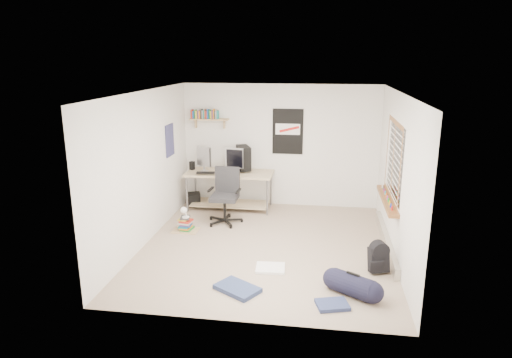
# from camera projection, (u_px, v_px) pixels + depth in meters

# --- Properties ---
(floor) EXTENTS (4.00, 4.50, 0.01)m
(floor) POSITION_uv_depth(u_px,v_px,m) (266.00, 246.00, 7.51)
(floor) COLOR gray
(floor) RESTS_ON ground
(ceiling) EXTENTS (4.00, 4.50, 0.01)m
(ceiling) POSITION_uv_depth(u_px,v_px,m) (267.00, 92.00, 6.86)
(ceiling) COLOR white
(ceiling) RESTS_ON ground
(back_wall) EXTENTS (4.00, 0.01, 2.50)m
(back_wall) POSITION_uv_depth(u_px,v_px,m) (280.00, 146.00, 9.34)
(back_wall) COLOR silver
(back_wall) RESTS_ON ground
(left_wall) EXTENTS (0.01, 4.50, 2.50)m
(left_wall) POSITION_uv_depth(u_px,v_px,m) (145.00, 168.00, 7.47)
(left_wall) COLOR silver
(left_wall) RESTS_ON ground
(right_wall) EXTENTS (0.01, 4.50, 2.50)m
(right_wall) POSITION_uv_depth(u_px,v_px,m) (398.00, 177.00, 6.90)
(right_wall) COLOR silver
(right_wall) RESTS_ON ground
(desk) EXTENTS (1.89, 1.26, 0.79)m
(desk) POSITION_uv_depth(u_px,v_px,m) (230.00, 191.00, 9.30)
(desk) COLOR tan
(desk) RESTS_ON floor
(monitor_left) EXTENTS (0.35, 0.26, 0.40)m
(monitor_left) POSITION_uv_depth(u_px,v_px,m) (204.00, 161.00, 9.18)
(monitor_left) COLOR #959599
(monitor_left) RESTS_ON desk
(monitor_right) EXTENTS (0.38, 0.14, 0.40)m
(monitor_right) POSITION_uv_depth(u_px,v_px,m) (234.00, 163.00, 8.99)
(monitor_right) COLOR #A5A5AA
(monitor_right) RESTS_ON desk
(pc_tower) EXTENTS (0.38, 0.50, 0.48)m
(pc_tower) POSITION_uv_depth(u_px,v_px,m) (244.00, 158.00, 9.25)
(pc_tower) COLOR black
(pc_tower) RESTS_ON desk
(keyboard) EXTENTS (0.37, 0.17, 0.02)m
(keyboard) POSITION_uv_depth(u_px,v_px,m) (206.00, 173.00, 9.00)
(keyboard) COLOR black
(keyboard) RESTS_ON desk
(speaker_left) EXTENTS (0.11, 0.11, 0.17)m
(speaker_left) POSITION_uv_depth(u_px,v_px,m) (192.00, 166.00, 9.25)
(speaker_left) COLOR black
(speaker_left) RESTS_ON desk
(speaker_right) EXTENTS (0.10, 0.10, 0.16)m
(speaker_right) POSITION_uv_depth(u_px,v_px,m) (234.00, 167.00, 9.15)
(speaker_right) COLOR black
(speaker_right) RESTS_ON desk
(office_chair) EXTENTS (0.72, 0.72, 1.04)m
(office_chair) POSITION_uv_depth(u_px,v_px,m) (224.00, 198.00, 8.44)
(office_chair) COLOR #252528
(office_chair) RESTS_ON floor
(wall_shelf) EXTENTS (0.80, 0.22, 0.24)m
(wall_shelf) POSITION_uv_depth(u_px,v_px,m) (209.00, 119.00, 9.30)
(wall_shelf) COLOR tan
(wall_shelf) RESTS_ON back_wall
(poster_back_wall) EXTENTS (0.62, 0.03, 0.92)m
(poster_back_wall) POSITION_uv_depth(u_px,v_px,m) (288.00, 132.00, 9.22)
(poster_back_wall) COLOR black
(poster_back_wall) RESTS_ON back_wall
(poster_left_wall) EXTENTS (0.02, 0.42, 0.60)m
(poster_left_wall) POSITION_uv_depth(u_px,v_px,m) (170.00, 140.00, 8.55)
(poster_left_wall) COLOR navy
(poster_left_wall) RESTS_ON left_wall
(window) EXTENTS (0.10, 1.50, 1.26)m
(window) POSITION_uv_depth(u_px,v_px,m) (392.00, 160.00, 7.15)
(window) COLOR brown
(window) RESTS_ON right_wall
(baseboard_heater) EXTENTS (0.08, 2.50, 0.18)m
(baseboard_heater) POSITION_uv_depth(u_px,v_px,m) (386.00, 241.00, 7.50)
(baseboard_heater) COLOR #B7B2A8
(baseboard_heater) RESTS_ON floor
(backpack) EXTENTS (0.32, 0.29, 0.36)m
(backpack) POSITION_uv_depth(u_px,v_px,m) (379.00, 259.00, 6.55)
(backpack) COLOR black
(backpack) RESTS_ON floor
(duffel_bag) EXTENTS (0.40, 0.40, 0.58)m
(duffel_bag) POSITION_uv_depth(u_px,v_px,m) (352.00, 286.00, 5.93)
(duffel_bag) COLOR black
(duffel_bag) RESTS_ON floor
(tshirt) EXTENTS (0.44, 0.38, 0.04)m
(tshirt) POSITION_uv_depth(u_px,v_px,m) (270.00, 268.00, 6.69)
(tshirt) COLOR white
(tshirt) RESTS_ON floor
(jeans_a) EXTENTS (0.68, 0.62, 0.06)m
(jeans_a) POSITION_uv_depth(u_px,v_px,m) (237.00, 289.00, 6.08)
(jeans_a) COLOR navy
(jeans_a) RESTS_ON floor
(jeans_b) EXTENTS (0.46, 0.39, 0.05)m
(jeans_b) POSITION_uv_depth(u_px,v_px,m) (332.00, 305.00, 5.69)
(jeans_b) COLOR navy
(jeans_b) RESTS_ON floor
(book_stack) EXTENTS (0.54, 0.50, 0.30)m
(book_stack) POSITION_uv_depth(u_px,v_px,m) (185.00, 223.00, 8.13)
(book_stack) COLOR brown
(book_stack) RESTS_ON floor
(desk_lamp) EXTENTS (0.13, 0.22, 0.21)m
(desk_lamp) POSITION_uv_depth(u_px,v_px,m) (186.00, 211.00, 8.05)
(desk_lamp) COLOR white
(desk_lamp) RESTS_ON book_stack
(subwoofer) EXTENTS (0.31, 0.31, 0.27)m
(subwoofer) POSITION_uv_depth(u_px,v_px,m) (194.00, 199.00, 9.50)
(subwoofer) COLOR black
(subwoofer) RESTS_ON floor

